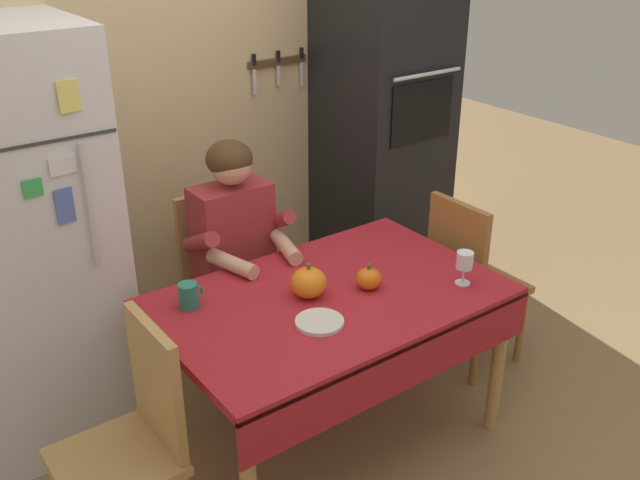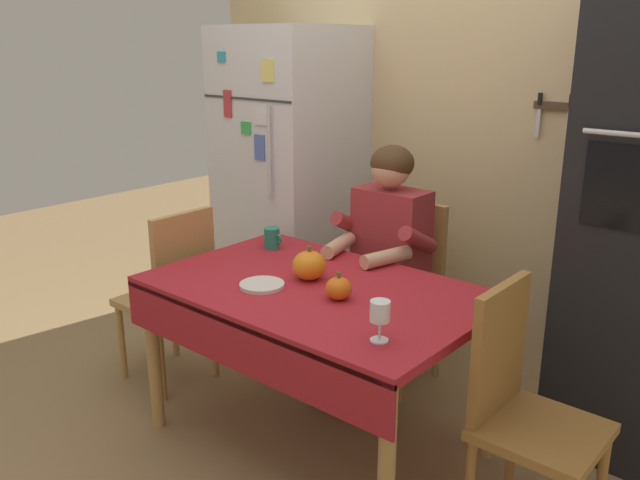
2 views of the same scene
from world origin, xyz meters
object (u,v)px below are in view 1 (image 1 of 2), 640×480
Objects in this scene: pumpkin_large at (369,278)px; chair_right_side at (468,276)px; wall_oven at (383,126)px; seated_person at (241,249)px; pumpkin_medium at (309,282)px; wine_glass at (465,262)px; chair_behind_person at (223,276)px; dining_table at (333,314)px; serving_tray at (320,322)px; refrigerator at (23,245)px; coffee_mug at (189,295)px; chair_left_side at (134,435)px.

chair_right_side is at bearing 8.05° from pumpkin_large.
wall_oven reaches higher than seated_person.
seated_person is 8.43× the size of pumpkin_medium.
pumpkin_large is at bearing 149.31° from wine_glass.
chair_behind_person is at bearing 143.63° from chair_right_side.
seated_person is (0.00, -0.19, 0.23)m from chair_behind_person.
serving_tray is (-0.17, -0.13, 0.09)m from dining_table.
refrigerator is 1.94× the size of chair_behind_person.
serving_tray is at bearing -50.11° from coffee_mug.
coffee_mug is (-0.51, 0.27, 0.14)m from dining_table.
seated_person reaches higher than pumpkin_large.
coffee_mug is at bearing 151.73° from dining_table.
wall_oven is at bearing 47.03° from pumpkin_large.
refrigerator is 1.32m from dining_table.
refrigerator is at bearing 137.09° from dining_table.
dining_table is at bearing -82.72° from seated_person.
chair_left_side is at bearing -177.34° from dining_table.
seated_person is at bearing 37.66° from coffee_mug.
wall_oven reaches higher than coffee_mug.
chair_right_side reaches higher than pumpkin_large.
serving_tray is at bearing -141.05° from dining_table.
chair_behind_person is 1.00× the size of chair_right_side.
pumpkin_medium is 0.22m from serving_tray.
chair_right_side is 0.60m from wine_glass.
pumpkin_medium is (0.43, -0.21, 0.01)m from coffee_mug.
serving_tray is (0.78, -1.02, -0.15)m from refrigerator.
pumpkin_large is (-0.74, -0.10, 0.27)m from chair_right_side.
refrigerator is at bearing 162.25° from seated_person.
pumpkin_medium is at bearing -26.14° from coffee_mug.
refrigerator is 1.29× the size of dining_table.
chair_behind_person is 1.21m from chair_right_side.
refrigerator reaches higher than chair_right_side.
chair_behind_person is at bearing -173.41° from wall_oven.
wall_oven is 1.64m from serving_tray.
refrigerator reaches higher than chair_left_side.
pumpkin_medium is at bearing -142.60° from wall_oven.
wall_oven reaches higher than pumpkin_large.
serving_tray is at bearing -95.50° from chair_behind_person.
seated_person is 0.55m from pumpkin_medium.
dining_table is 9.53× the size of wine_glass.
refrigerator is at bearing 156.34° from chair_right_side.
refrigerator is at bearing 142.41° from wine_glass.
chair_left_side is (-0.82, -0.83, 0.00)m from chair_behind_person.
dining_table is at bearing -42.91° from refrigerator.
seated_person reaches higher than serving_tray.
chair_behind_person is at bearing 45.38° from chair_left_side.
chair_left_side is (-0.82, -0.65, -0.23)m from seated_person.
pumpkin_medium is (-0.98, -0.01, 0.29)m from chair_right_side.
wall_oven is 1.71m from coffee_mug.
pumpkin_large reaches higher than coffee_mug.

